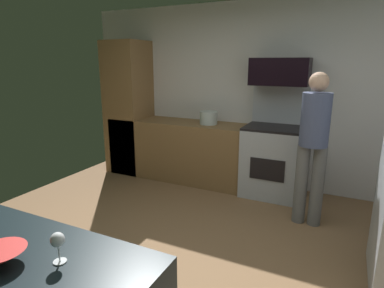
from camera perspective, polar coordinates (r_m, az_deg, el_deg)
name	(u,v)px	position (r m, az deg, el deg)	size (l,w,h in m)	color
ground_plane	(172,262)	(3.16, -3.64, -20.14)	(5.20, 4.80, 0.02)	brown
wall_back	(249,96)	(4.80, 10.15, 8.46)	(5.20, 0.12, 2.60)	silver
lower_cabinet_run	(184,150)	(4.95, -1.52, -1.16)	(2.40, 0.60, 0.90)	brown
cabinet_column	(129,108)	(5.36, -11.16, 6.32)	(0.60, 0.60, 2.10)	brown
oven_range	(273,158)	(4.49, 14.22, -2.45)	(0.76, 0.65, 1.48)	#AFB4BB
microwave	(280,72)	(4.39, 15.39, 12.29)	(0.74, 0.38, 0.35)	black
person_cook	(313,142)	(3.66, 20.75, 0.30)	(0.31, 0.30, 1.68)	slate
mixing_bowl_small	(1,257)	(1.74, -30.79, -16.86)	(0.22, 0.22, 0.07)	red
wine_glass_mid	(58,242)	(1.60, -22.78, -15.72)	(0.06, 0.06, 0.15)	silver
stock_pot	(209,118)	(4.66, 2.96, 4.69)	(0.26, 0.26, 0.19)	#B1BFBB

